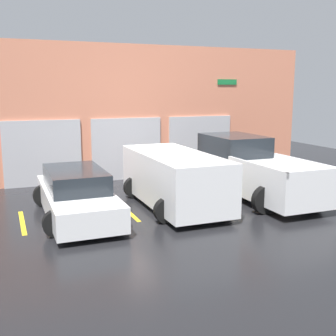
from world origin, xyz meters
TOP-DOWN VIEW (x-y plane):
  - ground_plane at (0.00, 0.00)m, footprint 28.00×28.00m
  - shophouse_building at (-0.01, 3.29)m, footprint 15.38×0.68m
  - pickup_truck at (2.93, -1.12)m, footprint 2.44×5.46m
  - sedan_white at (-2.93, -1.39)m, footprint 2.15×4.74m
  - sedan_side at (0.00, -1.42)m, footprint 2.32×4.70m
  - parking_stripe_far_left at (-4.39, -1.43)m, footprint 0.12×2.20m
  - parking_stripe_left at (-1.46, -1.43)m, footprint 0.12×2.20m
  - parking_stripe_centre at (1.46, -1.43)m, footprint 0.12×2.20m
  - parking_stripe_right at (4.39, -1.43)m, footprint 0.12×2.20m

SIDE VIEW (x-z plane):
  - ground_plane at x=0.00m, z-range 0.00..0.00m
  - parking_stripe_far_left at x=-4.39m, z-range 0.00..0.01m
  - parking_stripe_left at x=-1.46m, z-range 0.00..0.01m
  - parking_stripe_centre at x=1.46m, z-range 0.00..0.01m
  - parking_stripe_right at x=4.39m, z-range 0.00..0.01m
  - sedan_white at x=-2.93m, z-range -0.04..1.29m
  - sedan_side at x=0.00m, z-range 0.07..1.70m
  - pickup_truck at x=2.93m, z-range -0.06..1.85m
  - shophouse_building at x=-0.01m, z-range -0.05..5.19m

